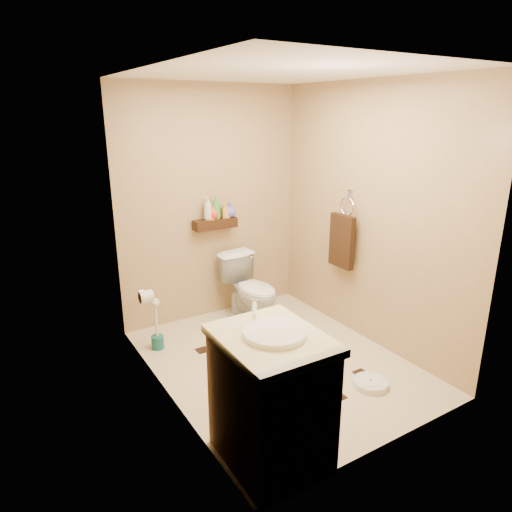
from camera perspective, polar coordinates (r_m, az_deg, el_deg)
ground at (r=4.17m, az=2.70°, el=-13.06°), size 2.50×2.50×0.00m
wall_back at (r=4.76m, az=-5.62°, el=6.34°), size 2.00×0.04×2.40m
wall_front at (r=2.81m, az=17.53°, el=-2.46°), size 2.00×0.04×2.40m
wall_left at (r=3.26m, az=-11.71°, el=0.77°), size 0.04×2.50×2.40m
wall_right at (r=4.33m, az=13.98°, el=4.78°), size 0.04×2.50×2.40m
ceiling at (r=3.59m, az=3.29°, el=22.00°), size 2.00×2.50×0.02m
wall_shelf at (r=4.73m, az=-5.13°, el=4.04°), size 0.46×0.14×0.10m
floor_accents at (r=4.14m, az=3.24°, el=-13.20°), size 1.09×1.34×0.01m
toilet at (r=4.75m, az=-0.60°, el=-4.24°), size 0.47×0.73×0.71m
vanity at (r=2.93m, az=1.88°, el=-17.27°), size 0.60×0.72×1.01m
bathroom_scale at (r=3.94m, az=14.12°, el=-15.17°), size 0.29×0.29×0.06m
toilet_brush at (r=4.39m, az=-12.29°, el=-9.15°), size 0.12×0.12×0.51m
towel_ring at (r=4.51m, az=10.73°, el=2.15°), size 0.12×0.30×0.76m
toilet_paper at (r=4.06m, az=-13.59°, el=-4.95°), size 0.12×0.11×0.12m
bottle_a at (r=4.66m, az=-6.03°, el=5.94°), size 0.13×0.13×0.24m
bottle_b at (r=4.67m, az=-5.80°, el=5.61°), size 0.09×0.09×0.18m
bottle_c at (r=4.69m, az=-5.42°, el=5.50°), size 0.14×0.14×0.15m
bottle_d at (r=4.69m, az=-5.02°, el=6.06°), size 0.12×0.12×0.24m
bottle_e at (r=4.75m, az=-3.86°, el=5.76°), size 0.08×0.08×0.16m
bottle_f at (r=4.78m, az=-3.24°, el=5.81°), size 0.16×0.16×0.16m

